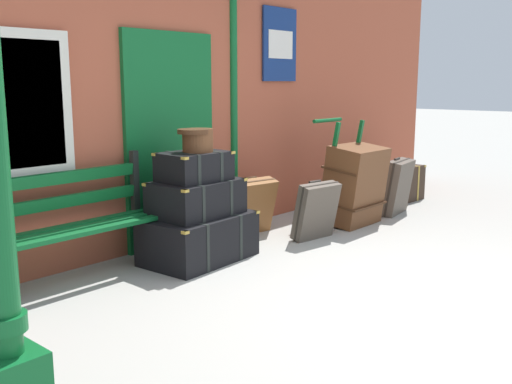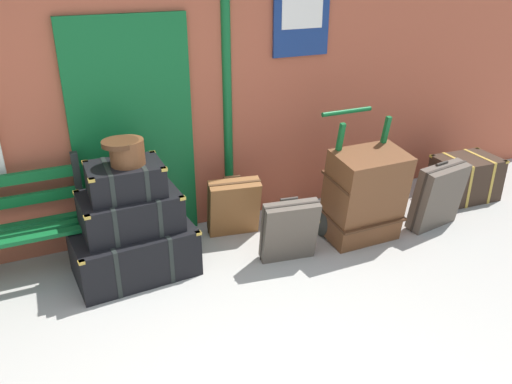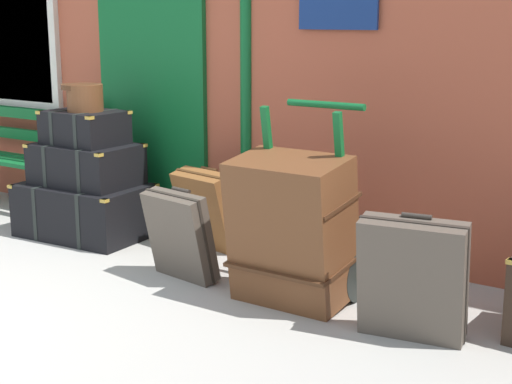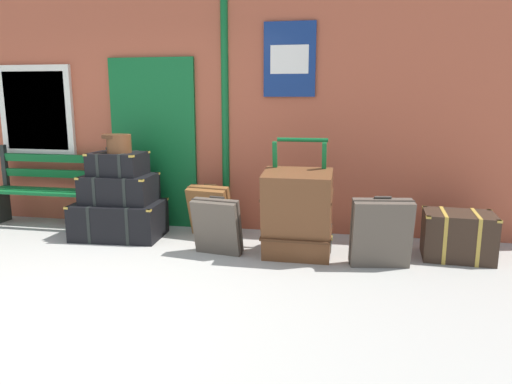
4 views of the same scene
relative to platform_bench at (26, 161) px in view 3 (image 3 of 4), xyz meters
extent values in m
cube|color=#AD5138|center=(1.46, 0.44, 1.16)|extent=(10.40, 0.30, 3.20)
cube|color=#0F5B28|center=(1.31, 0.27, 0.61)|extent=(1.10, 0.05, 2.10)
cube|color=#093718|center=(1.31, 0.25, 0.61)|extent=(0.06, 0.02, 2.10)
cube|color=silver|center=(-0.30, 0.27, 1.01)|extent=(1.04, 0.06, 1.16)
cube|color=silver|center=(-0.30, 0.25, 1.01)|extent=(0.88, 0.02, 1.00)
cylinder|color=#0F5B28|center=(2.24, 0.29, 1.16)|extent=(0.09, 0.09, 3.14)
cube|color=#0F5B28|center=(0.00, -0.20, 0.01)|extent=(1.60, 0.09, 0.04)
cube|color=#0F5B28|center=(0.00, -0.06, 0.01)|extent=(1.60, 0.09, 0.04)
cube|color=#0F5B28|center=(0.00, 0.08, 0.01)|extent=(1.60, 0.09, 0.04)
cube|color=#0F5B28|center=(0.00, 0.14, 0.21)|extent=(1.60, 0.05, 0.10)
cube|color=#0F5B28|center=(0.00, 0.14, 0.41)|extent=(1.60, 0.05, 0.10)
cube|color=black|center=(0.76, -0.06, -0.22)|extent=(0.06, 0.40, 0.45)
cube|color=black|center=(0.76, 0.14, 0.29)|extent=(0.06, 0.06, 0.56)
cube|color=black|center=(1.10, -0.34, -0.23)|extent=(1.04, 0.70, 0.42)
cube|color=black|center=(0.87, -0.35, -0.23)|extent=(0.08, 0.65, 0.43)
cube|color=black|center=(1.32, -0.32, -0.23)|extent=(0.08, 0.65, 0.43)
cube|color=#B79338|center=(0.64, -0.67, -0.04)|extent=(0.05, 0.05, 0.02)
cube|color=#B79338|center=(1.59, -0.61, -0.04)|extent=(0.05, 0.05, 0.02)
cube|color=#B79338|center=(0.60, -0.07, -0.04)|extent=(0.05, 0.05, 0.02)
cube|color=#B79338|center=(1.56, -0.01, -0.04)|extent=(0.05, 0.05, 0.02)
cube|color=silver|center=(1.09, -0.64, -0.23)|extent=(0.36, 0.01, 0.10)
cube|color=black|center=(1.11, -0.31, 0.14)|extent=(0.82, 0.57, 0.32)
cube|color=black|center=(0.93, -0.31, 0.14)|extent=(0.05, 0.55, 0.33)
cube|color=black|center=(1.29, -0.30, 0.14)|extent=(0.05, 0.55, 0.33)
cube|color=#B79338|center=(0.73, -0.57, 0.28)|extent=(0.05, 0.05, 0.02)
cube|color=#B79338|center=(1.49, -0.54, 0.28)|extent=(0.05, 0.05, 0.02)
cube|color=#B79338|center=(0.72, -0.07, 0.28)|extent=(0.05, 0.05, 0.02)
cube|color=#B79338|center=(1.48, -0.04, 0.28)|extent=(0.05, 0.05, 0.02)
cube|color=black|center=(1.10, -0.30, 0.43)|extent=(0.61, 0.45, 0.26)
cube|color=black|center=(0.96, -0.29, 0.43)|extent=(0.05, 0.45, 0.27)
cube|color=black|center=(1.23, -0.30, 0.43)|extent=(0.05, 0.45, 0.27)
cube|color=#B79338|center=(0.81, -0.49, 0.54)|extent=(0.05, 0.05, 0.02)
cube|color=#B79338|center=(1.37, -0.50, 0.54)|extent=(0.05, 0.05, 0.02)
cube|color=#B79338|center=(0.82, -0.09, 0.54)|extent=(0.05, 0.05, 0.02)
cube|color=#B79338|center=(1.38, -0.10, 0.54)|extent=(0.05, 0.05, 0.02)
cylinder|color=brown|center=(1.13, -0.31, 0.66)|extent=(0.28, 0.28, 0.21)
cylinder|color=#432715|center=(1.09, -0.31, 0.74)|extent=(0.29, 0.29, 0.04)
cube|color=black|center=(3.23, -0.69, -0.43)|extent=(0.56, 0.28, 0.03)
cube|color=#0F5B28|center=(2.98, -0.49, 0.15)|extent=(0.04, 0.25, 1.19)
cube|color=#0F5B28|center=(3.48, -0.49, 0.15)|extent=(0.04, 0.25, 1.19)
cylinder|color=#0F5B28|center=(3.23, -0.28, 0.74)|extent=(0.54, 0.04, 0.04)
cylinder|color=black|center=(2.91, -0.43, -0.28)|extent=(0.04, 0.32, 0.32)
cylinder|color=#B79338|center=(2.91, -0.43, -0.28)|extent=(0.07, 0.06, 0.06)
cylinder|color=black|center=(3.55, -0.43, -0.28)|extent=(0.04, 0.32, 0.32)
cylinder|color=#B79338|center=(3.55, -0.43, -0.28)|extent=(0.07, 0.06, 0.06)
cube|color=brown|center=(3.23, -0.67, 0.02)|extent=(0.68, 0.54, 0.93)
cube|color=#432715|center=(3.23, -0.67, -0.18)|extent=(0.70, 0.46, 0.08)
cube|color=#432715|center=(3.23, -0.67, 0.22)|extent=(0.70, 0.46, 0.08)
cube|color=#51473D|center=(2.40, -0.73, -0.14)|extent=(0.53, 0.33, 0.60)
cylinder|color=#302A24|center=(2.40, -0.71, 0.16)|extent=(0.16, 0.05, 0.03)
cube|color=#2C2721|center=(2.40, -0.73, -0.14)|extent=(0.52, 0.22, 0.59)
cube|color=#51473D|center=(4.06, -0.78, -0.10)|extent=(0.60, 0.36, 0.68)
cylinder|color=#302A24|center=(4.06, -0.76, 0.24)|extent=(0.16, 0.05, 0.03)
cube|color=#2C2721|center=(4.06, -0.78, -0.10)|extent=(0.59, 0.21, 0.67)
cube|color=brown|center=(2.13, -0.08, -0.14)|extent=(0.54, 0.39, 0.61)
cylinder|color=#4F3018|center=(2.13, -0.05, 0.16)|extent=(0.16, 0.05, 0.03)
cube|color=#482C16|center=(2.13, -0.08, -0.14)|extent=(0.53, 0.26, 0.59)
cube|color=#B79338|center=(4.51, -0.57, 0.02)|extent=(0.05, 0.05, 0.02)
camera|label=1|loc=(-2.50, -4.18, 1.18)|focal=41.30mm
camera|label=2|loc=(0.44, -4.29, 2.11)|focal=36.53mm
camera|label=3|loc=(5.54, -4.48, 1.28)|focal=53.70mm
camera|label=4|loc=(3.73, -5.34, 1.19)|focal=33.36mm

